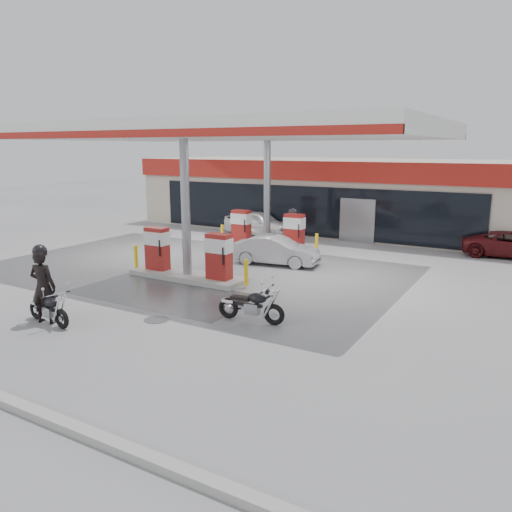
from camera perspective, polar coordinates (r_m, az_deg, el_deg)
The scene contains 15 objects.
ground at distance 16.96m, azimuth -11.96°, elevation -4.04°, with size 90.00×90.00×0.00m, color gray.
wet_patch at distance 16.64m, azimuth -10.67°, elevation -4.29°, with size 6.00×3.00×0.00m, color #4C4C4F.
drain_cover at distance 14.27m, azimuth -11.32°, elevation -7.15°, with size 0.70×0.70×0.01m, color #38383A.
store_building at distance 30.16m, azimuth 8.64°, elevation 7.09°, with size 22.00×8.22×4.00m.
canopy at distance 20.27m, azimuth -2.90°, elevation 13.93°, with size 16.00×10.02×5.51m.
pump_island_near at distance 18.26m, azimuth -7.87°, elevation -0.41°, with size 5.14×1.30×1.78m.
pump_island_far at distance 23.19m, azimuth 1.26°, elevation 2.43°, with size 5.14×1.30×1.78m.
main_motorcycle at distance 14.67m, azimuth -22.58°, elevation -5.66°, with size 1.81×0.69×0.93m.
biker_main at distance 14.66m, azimuth -23.16°, elevation -3.23°, with size 0.75×0.49×2.04m, color black.
parked_motorcycle at distance 13.71m, azimuth -0.46°, elevation -5.74°, with size 1.98×0.76×1.01m.
sedan_white at distance 27.04m, azimuth 0.33°, elevation 3.79°, with size 1.60×3.97×1.35m, color silver.
attendant at distance 23.64m, azimuth 4.22°, elevation 3.16°, with size 0.92×0.71×1.88m, color slate.
hatchback_silver at distance 20.33m, azimuth 2.26°, elevation 0.65°, with size 1.24×3.55×1.17m, color #A2A4AA.
parked_car_left at distance 31.44m, azimuth -3.34°, elevation 4.94°, with size 1.85×4.55×1.32m, color #191852.
parked_car_right at distance 24.38m, azimuth 27.26°, elevation 1.20°, with size 1.89×4.10×1.14m, color #5A1316.
Camera 1 is at (11.01, -12.01, 4.71)m, focal length 35.00 mm.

